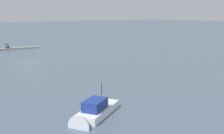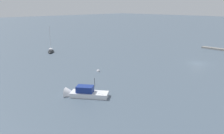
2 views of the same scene
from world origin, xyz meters
TOP-DOWN VIEW (x-y plane):
  - ground_plane at (0.00, 0.00)m, footprint 500.00×500.00m
  - sailboat_black_mid at (36.97, 17.62)m, footprint 5.44×4.50m
  - motorboat_white_far at (3.45, 32.30)m, footprint 6.62×5.56m
  - mooring_buoy_mid at (11.62, 21.65)m, footprint 0.68×0.68m

SIDE VIEW (x-z plane):
  - ground_plane at x=0.00m, z-range 0.00..0.00m
  - mooring_buoy_mid at x=11.62m, z-range -0.22..0.46m
  - sailboat_black_mid at x=36.97m, z-range -3.63..4.18m
  - motorboat_white_far at x=3.45m, z-range -1.48..2.27m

